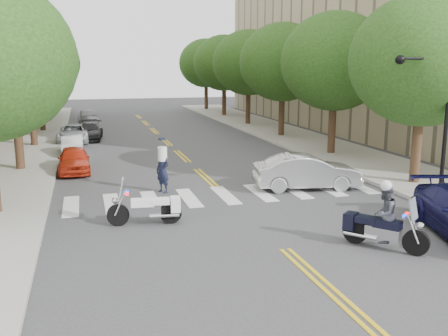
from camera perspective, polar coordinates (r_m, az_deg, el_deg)
name	(u,v)px	position (r m, az deg, el deg)	size (l,w,h in m)	color
ground	(285,249)	(15.07, 6.97, -9.22)	(140.00, 140.00, 0.00)	#38383A
sidewalk_left	(23,146)	(35.59, -21.94, 2.31)	(5.00, 60.00, 0.15)	#9E9991
sidewalk_right	(290,136)	(38.42, 7.50, 3.69)	(5.00, 60.00, 0.15)	#9E9991
building_right	(448,0)	(50.43, 24.27, 17.13)	(26.00, 44.00, 22.00)	tan
tree_l_1	(12,61)	(27.16, -23.09, 11.20)	(6.40, 6.40, 8.45)	#382316
tree_l_2	(28,62)	(35.12, -21.48, 11.23)	(6.40, 6.40, 8.45)	#382316
tree_l_3	(38,62)	(43.09, -20.46, 11.24)	(6.40, 6.40, 8.45)	#382316
tree_l_4	(45,63)	(51.07, -19.76, 11.25)	(6.40, 6.40, 8.45)	#382316
tree_l_5	(50,63)	(59.06, -19.25, 11.25)	(6.40, 6.40, 8.45)	#382316
tree_r_0	(423,60)	(23.76, 21.81, 11.35)	(6.40, 6.40, 8.45)	#382316
tree_r_1	(335,62)	(30.53, 12.55, 11.79)	(6.40, 6.40, 8.45)	#382316
tree_r_2	(283,62)	(37.78, 6.73, 11.92)	(6.40, 6.40, 8.45)	#382316
tree_r_3	(248,63)	(45.29, 2.81, 11.93)	(6.40, 6.40, 8.45)	#382316
tree_r_4	(224,63)	(52.94, 0.01, 11.91)	(6.40, 6.40, 8.45)	#382316
tree_r_5	(206,63)	(60.68, -2.08, 11.88)	(6.40, 6.40, 8.45)	#382316
traffic_signal_pole	(437,108)	(21.18, 23.19, 6.33)	(2.82, 0.42, 6.00)	black
motorcycle_police	(382,218)	(15.50, 17.60, -5.50)	(1.84, 2.15, 2.09)	black
motorcycle_parked	(151,208)	(17.25, -8.33, -4.55)	(2.54, 0.74, 1.64)	black
officer_standing	(163,171)	(21.37, -7.00, -0.30)	(0.69, 0.45, 1.90)	#161A32
convertible	(307,172)	(22.16, 9.44, -0.43)	(1.62, 4.64, 1.53)	#B1B1B3
parked_car_a	(74,160)	(26.40, -16.77, 0.92)	(1.54, 3.82, 1.30)	red
parked_car_b	(72,146)	(31.34, -16.94, 2.42)	(1.23, 3.53, 1.16)	silver
parked_car_c	(74,133)	(36.78, -16.81, 3.81)	(2.08, 4.51, 1.25)	silver
parked_car_d	(90,131)	(37.76, -15.11, 4.08)	(1.73, 4.26, 1.24)	black
parked_car_e	(88,117)	(47.19, -15.30, 5.66)	(1.73, 4.29, 1.46)	gray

